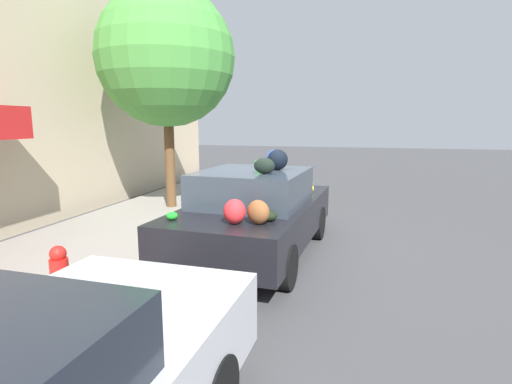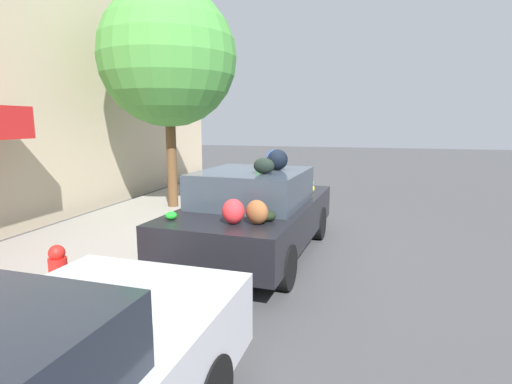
% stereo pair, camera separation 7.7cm
% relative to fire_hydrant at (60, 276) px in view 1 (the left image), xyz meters
% --- Properties ---
extents(ground_plane, '(60.00, 60.00, 0.00)m').
position_rel_fire_hydrant_xyz_m(ground_plane, '(2.68, -1.52, -0.48)').
color(ground_plane, '#424244').
extents(sidewalk_curb, '(24.00, 3.20, 0.14)m').
position_rel_fire_hydrant_xyz_m(sidewalk_curb, '(2.68, 1.18, -0.41)').
color(sidewalk_curb, gray).
rests_on(sidewalk_curb, ground).
extents(street_tree, '(3.19, 3.19, 5.12)m').
position_rel_fire_hydrant_xyz_m(street_tree, '(5.24, 1.29, 3.17)').
color(street_tree, brown).
rests_on(street_tree, sidewalk_curb).
extents(fire_hydrant, '(0.20, 0.20, 0.70)m').
position_rel_fire_hydrant_xyz_m(fire_hydrant, '(0.00, 0.00, 0.00)').
color(fire_hydrant, red).
rests_on(fire_hydrant, sidewalk_curb).
extents(art_car, '(4.06, 2.05, 1.76)m').
position_rel_fire_hydrant_xyz_m(art_car, '(2.66, -1.56, 0.27)').
color(art_car, black).
rests_on(art_car, ground).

